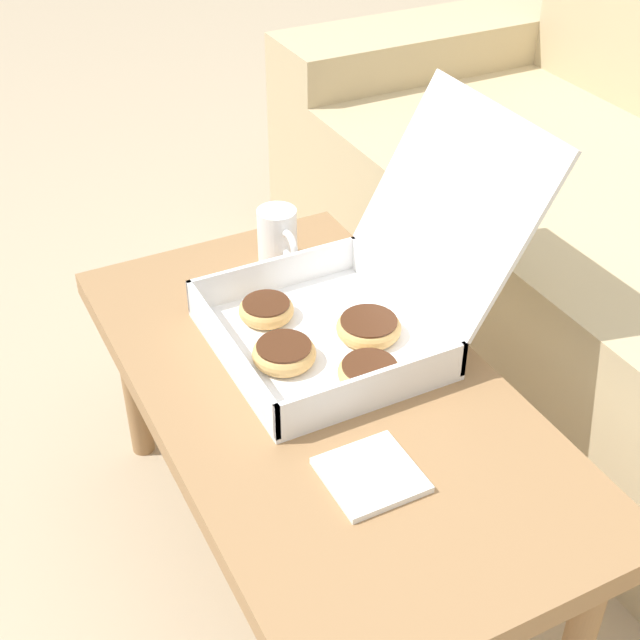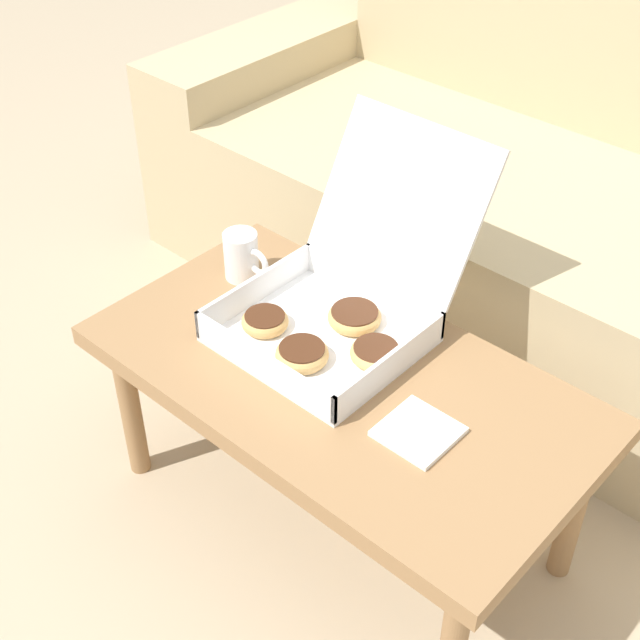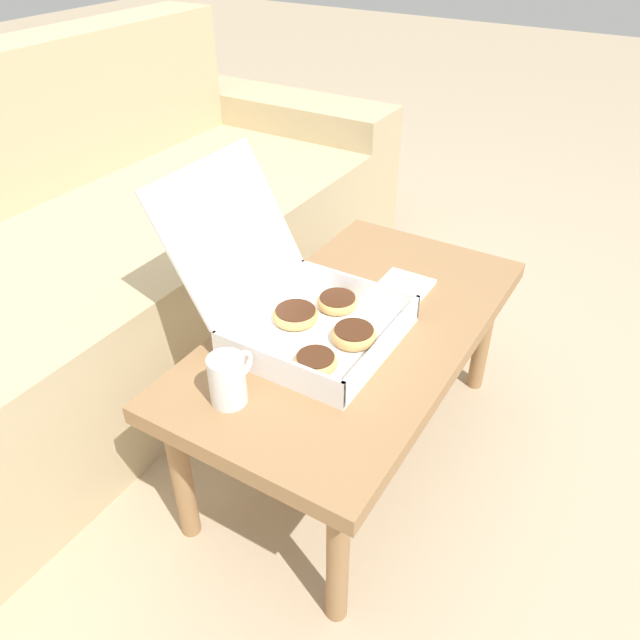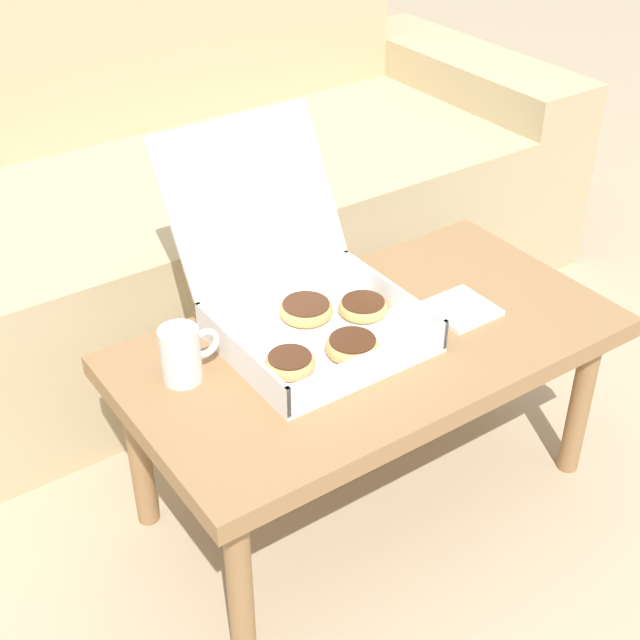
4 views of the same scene
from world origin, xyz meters
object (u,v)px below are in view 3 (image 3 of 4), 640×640
coffee_table (355,340)px  couch (92,264)px  pastry_box (302,307)px  coffee_mug (229,379)px

coffee_table → couch: bearing=90.0°
pastry_box → coffee_mug: size_ratio=4.13×
pastry_box → couch: bearing=84.2°
coffee_table → coffee_mug: size_ratio=8.37×
coffee_table → pastry_box: 0.16m
couch → pastry_box: size_ratio=4.77×
coffee_mug → pastry_box: bearing=0.7°
couch → coffee_table: size_ratio=2.35×
couch → pastry_box: 0.81m
couch → pastry_box: (-0.08, -0.79, 0.17)m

